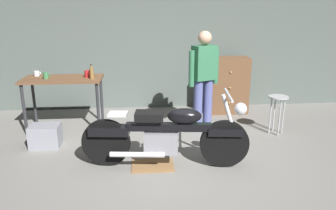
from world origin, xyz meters
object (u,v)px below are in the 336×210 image
at_px(bottle, 92,73).
at_px(mug_red_diner, 87,74).
at_px(person_standing, 204,77).
at_px(storage_bin, 45,136).
at_px(shop_stool, 278,105).
at_px(motorcycle, 166,134).
at_px(mug_green_speckled, 46,76).
at_px(mug_white_ceramic, 37,73).
at_px(wooden_dresser, 227,85).

bearing_deg(bottle, mug_red_diner, 123.90).
distance_m(person_standing, storage_bin, 2.65).
height_order(person_standing, shop_stool, person_standing).
relative_size(motorcycle, mug_red_diner, 17.99).
distance_m(mug_red_diner, mug_green_speckled, 0.66).
bearing_deg(mug_red_diner, storage_bin, -125.95).
bearing_deg(mug_red_diner, shop_stool, -9.66).
xyz_separation_m(person_standing, mug_green_speckled, (-2.59, 0.17, 0.03)).
xyz_separation_m(storage_bin, mug_white_ceramic, (-0.32, 0.94, 0.77)).
xyz_separation_m(motorcycle, shop_stool, (1.91, 1.02, 0.05)).
bearing_deg(motorcycle, mug_green_speckled, 147.92).
height_order(mug_green_speckled, bottle, bottle).
bearing_deg(person_standing, mug_red_diner, -30.98).
distance_m(person_standing, mug_green_speckled, 2.59).
relative_size(mug_red_diner, mug_green_speckled, 1.03).
relative_size(motorcycle, storage_bin, 4.97).
bearing_deg(mug_green_speckled, person_standing, -3.74).
xyz_separation_m(shop_stool, storage_bin, (-3.68, -0.24, -0.33)).
distance_m(person_standing, bottle, 1.84).
height_order(wooden_dresser, mug_red_diner, wooden_dresser).
bearing_deg(wooden_dresser, shop_stool, -66.40).
xyz_separation_m(mug_white_ceramic, mug_green_speckled, (0.22, -0.25, 0.01)).
height_order(shop_stool, mug_white_ceramic, mug_white_ceramic).
xyz_separation_m(motorcycle, mug_red_diner, (-1.21, 1.55, 0.51)).
distance_m(person_standing, mug_red_diner, 1.95).
xyz_separation_m(wooden_dresser, storage_bin, (-3.14, -1.47, -0.38)).
height_order(person_standing, bottle, person_standing).
bearing_deg(storage_bin, mug_green_speckled, 97.97).
xyz_separation_m(motorcycle, mug_white_ceramic, (-2.08, 1.72, 0.49)).
bearing_deg(motorcycle, mug_red_diner, 134.11).
relative_size(storage_bin, mug_green_speckled, 3.73).
distance_m(motorcycle, mug_green_speckled, 2.43).
height_order(shop_stool, mug_red_diner, mug_red_diner).
xyz_separation_m(mug_green_speckled, bottle, (0.75, -0.06, 0.04)).
height_order(shop_stool, mug_green_speckled, mug_green_speckled).
xyz_separation_m(person_standing, mug_white_ceramic, (-2.81, 0.42, 0.02)).
xyz_separation_m(shop_stool, bottle, (-3.02, 0.39, 0.50)).
relative_size(motorcycle, person_standing, 1.31).
height_order(mug_white_ceramic, bottle, bottle).
relative_size(wooden_dresser, mug_white_ceramic, 9.26).
bearing_deg(mug_white_ceramic, bottle, -17.58).
relative_size(motorcycle, bottle, 9.07).
relative_size(motorcycle, shop_stool, 3.41).
distance_m(shop_stool, mug_green_speckled, 3.83).
bearing_deg(shop_stool, mug_white_ceramic, 170.10).
xyz_separation_m(mug_white_ceramic, bottle, (0.97, -0.31, 0.05)).
relative_size(person_standing, mug_red_diner, 13.75).
relative_size(shop_stool, mug_green_speckled, 5.43).
bearing_deg(storage_bin, bottle, 43.91).
relative_size(motorcycle, wooden_dresser, 1.99).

